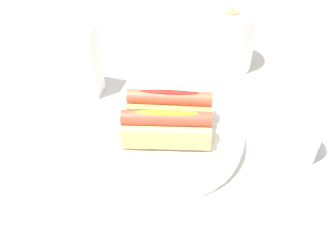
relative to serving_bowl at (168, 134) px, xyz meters
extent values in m
plane|color=beige|center=(-0.02, 0.00, -0.02)|extent=(2.40, 2.40, 0.00)
cylinder|color=white|center=(0.00, 0.00, 0.00)|extent=(0.27, 0.27, 0.03)
torus|color=white|center=(0.00, 0.00, 0.01)|extent=(0.27, 0.27, 0.01)
cube|color=#DBB270|center=(0.00, -0.03, 0.03)|extent=(0.16, 0.07, 0.04)
cylinder|color=#A84733|center=(0.00, -0.03, 0.06)|extent=(0.15, 0.05, 0.03)
ellipsoid|color=gold|center=(0.00, -0.03, 0.07)|extent=(0.11, 0.03, 0.01)
cube|color=tan|center=(0.00, 0.03, 0.03)|extent=(0.16, 0.07, 0.04)
cylinder|color=#BC563D|center=(0.00, 0.03, 0.06)|extent=(0.15, 0.05, 0.03)
ellipsoid|color=red|center=(0.00, 0.03, 0.07)|extent=(0.11, 0.03, 0.01)
cylinder|color=white|center=(0.23, 0.01, 0.03)|extent=(0.07, 0.07, 0.09)
cylinder|color=silver|center=(0.23, 0.01, 0.01)|extent=(0.06, 0.06, 0.06)
cylinder|color=white|center=(0.08, 0.27, 0.05)|extent=(0.11, 0.11, 0.13)
cylinder|color=#997A5B|center=(0.08, 0.27, 0.11)|extent=(0.03, 0.03, 0.00)
cube|color=white|center=(-0.22, 0.11, 0.06)|extent=(0.11, 0.05, 0.15)
camera|label=1|loc=(0.11, -0.51, 0.50)|focal=42.53mm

